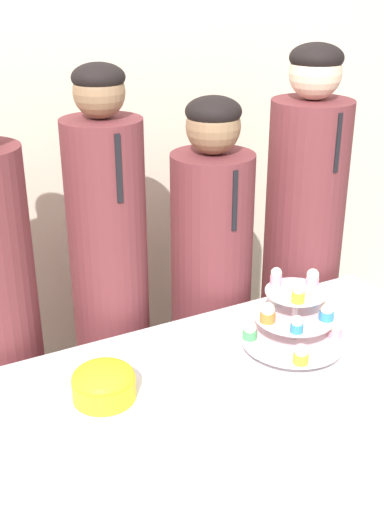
% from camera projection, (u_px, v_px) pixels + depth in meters
% --- Properties ---
extents(wall_back, '(9.00, 0.06, 2.70)m').
position_uv_depth(wall_back, '(98.00, 103.00, 2.64)').
color(wall_back, beige).
rests_on(wall_back, ground_plane).
extents(table, '(1.48, 0.56, 0.74)m').
position_uv_depth(table, '(226.00, 448.00, 2.17)').
color(table, white).
rests_on(table, ground_plane).
extents(round_cake, '(0.26, 0.26, 0.11)m').
position_uv_depth(round_cake, '(104.00, 385.00, 1.79)').
color(round_cake, white).
rests_on(round_cake, table).
extents(cake_knife, '(0.24, 0.07, 0.01)m').
position_uv_depth(cake_knife, '(148.00, 431.00, 1.69)').
color(cake_knife, silver).
rests_on(cake_knife, table).
extents(cupcake_stand, '(0.33, 0.33, 0.27)m').
position_uv_depth(cupcake_stand, '(293.00, 317.00, 2.00)').
color(cupcake_stand, silver).
rests_on(cupcake_stand, table).
extents(student_1, '(0.27, 0.28, 1.59)m').
position_uv_depth(student_1, '(111.00, 300.00, 2.31)').
color(student_1, brown).
rests_on(student_1, ground_plane).
extents(student_2, '(0.31, 0.32, 1.46)m').
position_uv_depth(student_2, '(211.00, 293.00, 2.52)').
color(student_2, brown).
rests_on(student_2, ground_plane).
extents(student_3, '(0.32, 0.32, 1.61)m').
position_uv_depth(student_3, '(302.00, 255.00, 2.67)').
color(student_3, brown).
rests_on(student_3, ground_plane).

